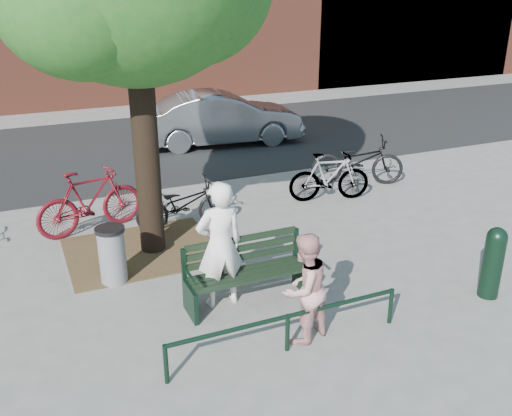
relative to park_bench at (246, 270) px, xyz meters
name	(u,v)px	position (x,y,z in m)	size (l,w,h in m)	color
ground	(249,302)	(0.00, -0.08, -0.48)	(90.00, 90.00, 0.00)	gray
dirt_pit	(142,251)	(-1.00, 2.12, -0.47)	(2.40, 2.00, 0.02)	brown
road	(124,148)	(0.00, 8.42, -0.47)	(40.00, 7.00, 0.01)	black
park_bench	(246,270)	(0.00, 0.00, 0.00)	(1.74, 0.54, 0.97)	black
guard_railing	(288,322)	(0.00, -1.28, -0.08)	(3.06, 0.06, 0.51)	black
person_left	(220,245)	(-0.35, 0.07, 0.42)	(0.65, 0.43, 1.79)	white
person_right	(304,288)	(0.29, -1.13, 0.23)	(0.69, 0.54, 1.43)	#D29390
bollard	(493,260)	(3.20, -1.27, 0.09)	(0.28, 0.28, 1.06)	black
litter_bin	(112,255)	(-1.60, 1.27, -0.03)	(0.43, 0.43, 0.88)	gray
bicycle_b	(90,201)	(-1.61, 3.28, 0.10)	(0.54, 1.93, 1.16)	#520B13
bicycle_c	(183,204)	(-0.06, 2.80, -0.03)	(0.60, 1.71, 0.90)	black
bicycle_d	(329,177)	(3.04, 2.93, 0.02)	(0.47, 1.66, 1.00)	gray
bicycle_e	(357,161)	(4.12, 3.56, 0.05)	(0.70, 2.00, 1.05)	black
parked_car	(222,118)	(2.55, 7.81, 0.23)	(1.49, 4.28, 1.41)	slate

